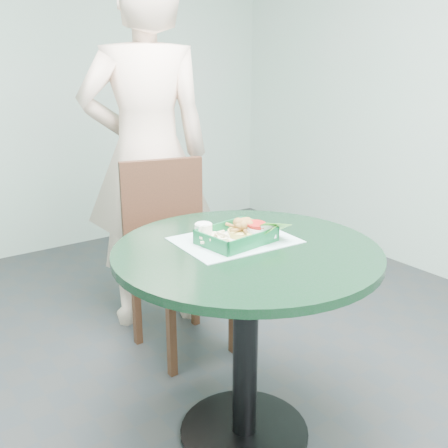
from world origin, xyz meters
TOP-DOWN VIEW (x-y plane):
  - floor at (0.00, 0.00)m, footprint 4.00×5.00m
  - wall_back at (0.00, 2.50)m, footprint 4.00×0.04m
  - cafe_table at (0.00, 0.00)m, footprint 0.93×0.93m
  - dining_chair at (0.15, 0.76)m, footprint 0.41×0.41m
  - diner_person at (0.18, 1.06)m, footprint 0.94×0.76m
  - placemat at (0.01, 0.08)m, footprint 0.43×0.33m
  - food_basket at (0.00, 0.06)m, footprint 0.25×0.18m
  - crab_sandwich at (0.05, 0.07)m, footprint 0.12×0.12m
  - fries_pile at (-0.07, 0.09)m, footprint 0.11×0.12m
  - sauce_ramekin at (-0.07, 0.15)m, footprint 0.06×0.06m
  - garnish_cup at (0.08, 0.02)m, footprint 0.13×0.13m

SIDE VIEW (x-z plane):
  - floor at x=0.00m, z-range -0.01..0.01m
  - dining_chair at x=0.15m, z-range 0.07..1.00m
  - cafe_table at x=0.00m, z-range 0.21..0.96m
  - placemat at x=0.01m, z-range 0.75..0.75m
  - food_basket at x=0.00m, z-range 0.74..0.79m
  - fries_pile at x=-0.07m, z-range 0.77..0.81m
  - garnish_cup at x=0.08m, z-range 0.77..0.82m
  - crab_sandwich at x=0.05m, z-range 0.76..0.84m
  - sauce_ramekin at x=-0.07m, z-range 0.78..0.82m
  - diner_person at x=0.18m, z-range 0.00..2.22m
  - wall_back at x=0.00m, z-range 0.00..2.80m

